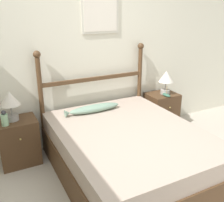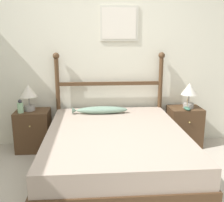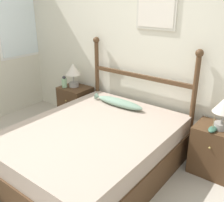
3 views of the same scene
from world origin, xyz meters
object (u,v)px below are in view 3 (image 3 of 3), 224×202
(table_lamp_right, at_px, (224,108))
(fish_pillow, at_px, (119,102))
(nightstand_left, at_px, (76,104))
(bottle, at_px, (64,82))
(table_lamp_left, at_px, (73,71))
(nightstand_right, at_px, (214,150))
(model_boat, at_px, (213,129))
(bed, at_px, (93,150))

(table_lamp_right, bearing_deg, fish_pillow, -174.28)
(nightstand_left, relative_size, bottle, 3.11)
(fish_pillow, bearing_deg, nightstand_left, 171.30)
(bottle, xyz_separation_m, fish_pillow, (1.09, -0.05, -0.05))
(bottle, height_order, fish_pillow, bottle)
(table_lamp_right, height_order, bottle, table_lamp_right)
(table_lamp_left, bearing_deg, table_lamp_right, -0.97)
(nightstand_right, height_order, model_boat, model_boat)
(nightstand_right, relative_size, fish_pillow, 0.76)
(table_lamp_left, xyz_separation_m, model_boat, (2.22, -0.14, -0.22))
(bed, relative_size, bottle, 10.63)
(model_boat, bearing_deg, table_lamp_right, 61.72)
(nightstand_right, height_order, bottle, bottle)
(nightstand_left, bearing_deg, bottle, -144.38)
(bed, xyz_separation_m, table_lamp_left, (-1.14, 0.84, 0.55))
(bottle, bearing_deg, table_lamp_left, 49.88)
(table_lamp_left, relative_size, bottle, 1.99)
(table_lamp_left, bearing_deg, model_boat, -3.65)
(table_lamp_right, bearing_deg, nightstand_left, 179.50)
(nightstand_right, bearing_deg, bed, -143.29)
(table_lamp_left, xyz_separation_m, bottle, (-0.09, -0.11, -0.17))
(nightstand_left, bearing_deg, fish_pillow, -8.70)
(bed, height_order, table_lamp_right, table_lamp_right)
(nightstand_left, distance_m, model_boat, 2.21)
(nightstand_right, xyz_separation_m, model_boat, (-0.02, -0.12, 0.31))
(nightstand_right, distance_m, bottle, 2.36)
(nightstand_right, bearing_deg, nightstand_left, 180.00)
(table_lamp_right, distance_m, bottle, 2.37)
(nightstand_right, bearing_deg, bottle, -177.71)
(nightstand_left, distance_m, fish_pillow, 1.02)
(bed, xyz_separation_m, nightstand_left, (-1.10, 0.82, 0.01))
(nightstand_left, bearing_deg, nightstand_right, 0.00)
(bed, bearing_deg, bottle, 149.42)
(table_lamp_right, xyz_separation_m, fish_pillow, (-1.27, -0.13, -0.22))
(nightstand_right, relative_size, bottle, 3.11)
(table_lamp_left, bearing_deg, nightstand_left, -27.91)
(bed, relative_size, nightstand_right, 3.41)
(bottle, bearing_deg, fish_pillow, -2.82)
(bed, bearing_deg, nightstand_left, 143.29)
(table_lamp_left, relative_size, table_lamp_right, 1.00)
(nightstand_right, height_order, table_lamp_right, table_lamp_right)
(model_boat, bearing_deg, bed, -147.09)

